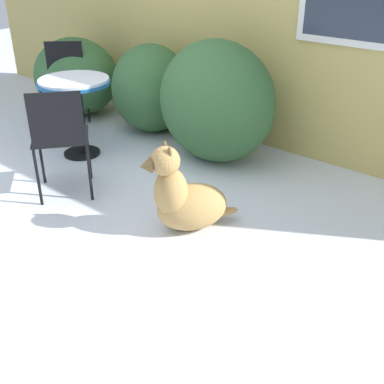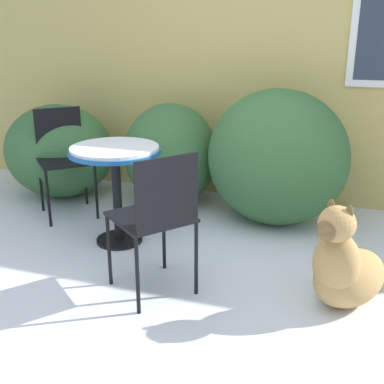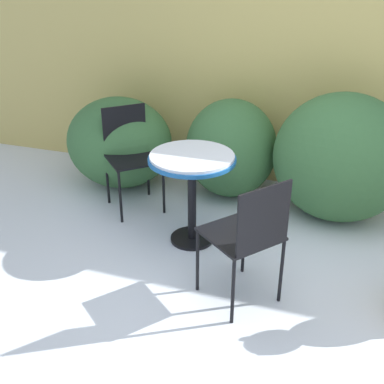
{
  "view_description": "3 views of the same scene",
  "coord_description": "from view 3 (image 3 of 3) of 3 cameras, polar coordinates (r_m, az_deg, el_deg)",
  "views": [
    {
      "loc": [
        3.05,
        -1.97,
        1.96
      ],
      "look_at": [
        1.07,
        0.43,
        0.3
      ],
      "focal_mm": 45.0,
      "sensor_mm": 36.0,
      "label": 1
    },
    {
      "loc": [
        0.99,
        -2.34,
        1.63
      ],
      "look_at": [
        0.0,
        0.6,
        0.55
      ],
      "focal_mm": 45.0,
      "sensor_mm": 36.0,
      "label": 2
    },
    {
      "loc": [
        0.43,
        -2.49,
        2.18
      ],
      "look_at": [
        -0.67,
        0.79,
        0.45
      ],
      "focal_mm": 45.0,
      "sensor_mm": 36.0,
      "label": 3
    }
  ],
  "objects": [
    {
      "name": "patio_table",
      "position": [
        3.79,
        -0.0,
        2.44
      ],
      "size": [
        0.69,
        0.69,
        0.77
      ],
      "color": "black",
      "rests_on": "ground_plane"
    },
    {
      "name": "shrub_middle",
      "position": [
        4.68,
        4.66,
        5.17
      ],
      "size": [
        0.88,
        0.85,
        0.96
      ],
      "color": "#386638",
      "rests_on": "ground_plane"
    },
    {
      "name": "shrub_right",
      "position": [
        4.37,
        17.26,
        3.8
      ],
      "size": [
        1.18,
        0.92,
        1.15
      ],
      "color": "#386638",
      "rests_on": "ground_plane"
    },
    {
      "name": "house_wall",
      "position": [
        4.77,
        14.81,
        15.8
      ],
      "size": [
        8.0,
        0.1,
        2.65
      ],
      "color": "tan",
      "rests_on": "ground_plane"
    },
    {
      "name": "patio_chair_far_side",
      "position": [
        3.14,
        6.65,
        -4.96
      ],
      "size": [
        0.63,
        0.63,
        0.94
      ],
      "rotation": [
        0.0,
        0.0,
        4.04
      ],
      "color": "black",
      "rests_on": "ground_plane"
    },
    {
      "name": "patio_chair_near_table",
      "position": [
        4.45,
        -7.31,
        4.78
      ],
      "size": [
        0.63,
        0.63,
        0.94
      ],
      "rotation": [
        0.0,
        0.0,
        0.76
      ],
      "color": "black",
      "rests_on": "ground_plane"
    },
    {
      "name": "ground_plane",
      "position": [
        3.34,
        6.88,
        -14.42
      ],
      "size": [
        16.0,
        16.0,
        0.0
      ],
      "primitive_type": "plane",
      "color": "silver"
    },
    {
      "name": "shrub_left",
      "position": [
        4.93,
        -8.58,
        5.82
      ],
      "size": [
        1.08,
        0.94,
        0.91
      ],
      "color": "#386638",
      "rests_on": "ground_plane"
    }
  ]
}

